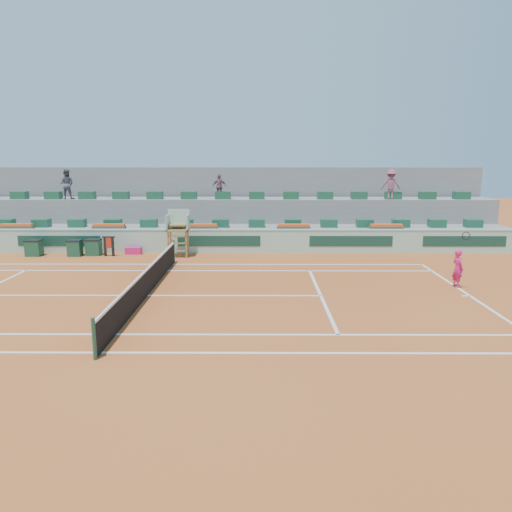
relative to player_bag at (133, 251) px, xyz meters
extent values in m
plane|color=#9A491D|center=(2.49, -8.03, -0.18)|extent=(90.00, 90.00, 0.00)
cube|color=gray|center=(2.49, 2.67, 0.42)|extent=(36.00, 4.00, 1.20)
cube|color=gray|center=(2.49, 4.27, 1.12)|extent=(36.00, 2.40, 2.60)
cube|color=gray|center=(2.49, 5.87, 2.02)|extent=(36.00, 0.40, 4.40)
cube|color=#D91C6B|center=(0.00, 0.00, 0.00)|extent=(0.83, 0.37, 0.37)
imported|color=#4E4E5B|center=(-4.65, 3.60, 3.28)|extent=(0.86, 0.68, 1.73)
imported|color=#785060|center=(4.29, 3.74, 3.14)|extent=(0.90, 0.53, 1.45)
imported|color=#90485B|center=(14.27, 3.44, 3.28)|extent=(1.24, 0.92, 1.72)
cube|color=silver|center=(14.37, -8.03, -0.18)|extent=(0.12, 10.97, 0.01)
cube|color=silver|center=(2.49, -13.52, -0.18)|extent=(23.77, 0.12, 0.01)
cube|color=silver|center=(2.49, -2.55, -0.18)|extent=(23.77, 0.12, 0.01)
cube|color=silver|center=(2.49, -12.15, -0.18)|extent=(23.77, 0.12, 0.01)
cube|color=silver|center=(2.49, -3.92, -0.18)|extent=(23.77, 0.12, 0.01)
cube|color=silver|center=(8.89, -8.03, -0.18)|extent=(0.12, 8.23, 0.01)
cube|color=silver|center=(2.49, -8.03, -0.18)|extent=(12.80, 0.12, 0.01)
cube|color=silver|center=(14.22, -8.03, -0.18)|extent=(0.30, 0.12, 0.01)
cube|color=black|center=(2.49, -8.03, 0.28)|extent=(0.03, 11.87, 0.92)
cube|color=white|center=(2.49, -8.03, 0.77)|extent=(0.06, 11.87, 0.07)
cylinder|color=#1D4531|center=(2.49, -13.97, 0.37)|extent=(0.10, 0.10, 1.10)
cylinder|color=#1D4531|center=(2.49, -2.10, 0.37)|extent=(0.10, 0.10, 1.10)
cube|color=#9EC7B0|center=(2.49, 0.47, 0.42)|extent=(36.00, 0.30, 1.20)
cube|color=#81AD9B|center=(2.49, 0.47, 1.05)|extent=(36.00, 0.34, 0.06)
cube|color=#153B2E|center=(-4.01, 0.31, 0.47)|extent=(4.40, 0.02, 0.56)
cube|color=#153B2E|center=(4.49, 0.31, 0.47)|extent=(4.40, 0.02, 0.56)
cube|color=#153B2E|center=(11.49, 0.31, 0.47)|extent=(4.40, 0.02, 0.56)
cube|color=#153B2E|center=(17.49, 0.31, 0.47)|extent=(4.40, 0.02, 0.56)
cube|color=olive|center=(2.04, -0.98, 0.49)|extent=(0.08, 0.08, 1.35)
cube|color=olive|center=(2.94, -0.98, 0.49)|extent=(0.08, 0.08, 1.35)
cube|color=olive|center=(2.04, -0.28, 0.49)|extent=(0.08, 0.08, 1.35)
cube|color=olive|center=(2.94, -0.28, 0.49)|extent=(0.08, 0.08, 1.35)
cube|color=olive|center=(2.49, -0.63, 1.21)|extent=(1.10, 0.90, 0.08)
cube|color=#9EC7B0|center=(2.49, -0.25, 1.72)|extent=(1.10, 0.08, 1.00)
cube|color=#9EC7B0|center=(1.97, -0.63, 1.57)|extent=(0.06, 0.90, 0.80)
cube|color=#9EC7B0|center=(3.01, -0.63, 1.57)|extent=(0.06, 0.90, 0.80)
cube|color=olive|center=(2.49, -0.53, 1.45)|extent=(0.80, 0.60, 0.08)
cube|color=olive|center=(2.49, -0.98, 0.17)|extent=(0.90, 0.08, 0.06)
cube|color=olive|center=(2.49, -0.98, 0.57)|extent=(0.90, 0.08, 0.06)
cube|color=olive|center=(2.49, -0.98, 0.92)|extent=(0.90, 0.08, 0.06)
cube|color=#1A4E33|center=(-7.51, 1.77, 1.24)|extent=(0.90, 0.60, 0.44)
cube|color=#1A4E33|center=(-5.51, 1.77, 1.24)|extent=(0.90, 0.60, 0.44)
cube|color=#1A4E33|center=(-3.51, 1.77, 1.24)|extent=(0.90, 0.60, 0.44)
cube|color=#1A4E33|center=(-1.51, 1.77, 1.24)|extent=(0.90, 0.60, 0.44)
cube|color=#1A4E33|center=(0.49, 1.77, 1.24)|extent=(0.90, 0.60, 0.44)
cube|color=#1A4E33|center=(2.49, 1.77, 1.24)|extent=(0.90, 0.60, 0.44)
cube|color=#1A4E33|center=(4.49, 1.77, 1.24)|extent=(0.90, 0.60, 0.44)
cube|color=#1A4E33|center=(6.49, 1.77, 1.24)|extent=(0.90, 0.60, 0.44)
cube|color=#1A4E33|center=(8.49, 1.77, 1.24)|extent=(0.90, 0.60, 0.44)
cube|color=#1A4E33|center=(10.49, 1.77, 1.24)|extent=(0.90, 0.60, 0.44)
cube|color=#1A4E33|center=(12.49, 1.77, 1.24)|extent=(0.90, 0.60, 0.44)
cube|color=#1A4E33|center=(14.49, 1.77, 1.24)|extent=(0.90, 0.60, 0.44)
cube|color=#1A4E33|center=(16.49, 1.77, 1.24)|extent=(0.90, 0.60, 0.44)
cube|color=#1A4E33|center=(18.49, 1.77, 1.24)|extent=(0.90, 0.60, 0.44)
cube|color=#1A4E33|center=(-7.51, 3.67, 2.64)|extent=(0.90, 0.60, 0.44)
cube|color=#1A4E33|center=(-5.51, 3.67, 2.64)|extent=(0.90, 0.60, 0.44)
cube|color=#1A4E33|center=(-3.51, 3.67, 2.64)|extent=(0.90, 0.60, 0.44)
cube|color=#1A4E33|center=(-1.51, 3.67, 2.64)|extent=(0.90, 0.60, 0.44)
cube|color=#1A4E33|center=(0.49, 3.67, 2.64)|extent=(0.90, 0.60, 0.44)
cube|color=#1A4E33|center=(2.49, 3.67, 2.64)|extent=(0.90, 0.60, 0.44)
cube|color=#1A4E33|center=(4.49, 3.67, 2.64)|extent=(0.90, 0.60, 0.44)
cube|color=#1A4E33|center=(6.49, 3.67, 2.64)|extent=(0.90, 0.60, 0.44)
cube|color=#1A4E33|center=(8.49, 3.67, 2.64)|extent=(0.90, 0.60, 0.44)
cube|color=#1A4E33|center=(10.49, 3.67, 2.64)|extent=(0.90, 0.60, 0.44)
cube|color=#1A4E33|center=(12.49, 3.67, 2.64)|extent=(0.90, 0.60, 0.44)
cube|color=#1A4E33|center=(14.49, 3.67, 2.64)|extent=(0.90, 0.60, 0.44)
cube|color=#1A4E33|center=(16.49, 3.67, 2.64)|extent=(0.90, 0.60, 0.44)
cube|color=#1A4E33|center=(18.49, 3.67, 2.64)|extent=(0.90, 0.60, 0.44)
cube|color=#474747|center=(-6.51, 0.97, 1.10)|extent=(1.80, 0.36, 0.16)
cube|color=#F85014|center=(-6.51, 0.97, 1.24)|extent=(1.70, 0.32, 0.12)
cube|color=#474747|center=(-1.51, 0.97, 1.10)|extent=(1.80, 0.36, 0.16)
cube|color=#F85014|center=(-1.51, 0.97, 1.24)|extent=(1.70, 0.32, 0.12)
cube|color=#474747|center=(3.49, 0.97, 1.10)|extent=(1.80, 0.36, 0.16)
cube|color=#F85014|center=(3.49, 0.97, 1.24)|extent=(1.70, 0.32, 0.12)
cube|color=#474747|center=(8.49, 0.97, 1.10)|extent=(1.80, 0.36, 0.16)
cube|color=#F85014|center=(8.49, 0.97, 1.24)|extent=(1.70, 0.32, 0.12)
cube|color=#474747|center=(13.49, 0.97, 1.10)|extent=(1.80, 0.36, 0.16)
cube|color=#F85014|center=(13.49, 0.97, 1.24)|extent=(1.70, 0.32, 0.12)
cube|color=#17452E|center=(-1.99, -0.29, 0.22)|extent=(0.72, 0.61, 0.80)
cube|color=black|center=(-1.99, -0.29, 0.64)|extent=(0.76, 0.65, 0.04)
cube|color=#17452E|center=(-2.89, -0.51, 0.22)|extent=(0.66, 0.56, 0.80)
cube|color=black|center=(-2.89, -0.51, 0.64)|extent=(0.69, 0.60, 0.04)
cube|color=#17452E|center=(-5.02, -0.48, 0.22)|extent=(0.74, 0.64, 0.80)
cube|color=black|center=(-5.02, -0.48, 0.64)|extent=(0.78, 0.68, 0.04)
cube|color=black|center=(-1.32, -0.53, 0.32)|extent=(0.11, 0.11, 1.00)
cube|color=black|center=(-0.92, -0.53, 0.32)|extent=(0.11, 0.11, 1.00)
cube|color=black|center=(-1.12, -0.53, 0.82)|extent=(0.66, 0.09, 0.06)
cube|color=red|center=(-1.12, -0.55, 0.52)|extent=(0.48, 0.04, 0.56)
imported|color=#D91C6B|center=(14.37, -6.74, 0.56)|extent=(0.48, 0.61, 1.49)
cylinder|color=black|center=(14.37, -7.04, 1.87)|extent=(0.03, 0.35, 0.09)
torus|color=black|center=(14.37, -7.26, 1.94)|extent=(0.31, 0.08, 0.31)
camera|label=1|loc=(6.60, -25.75, 4.81)|focal=35.00mm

